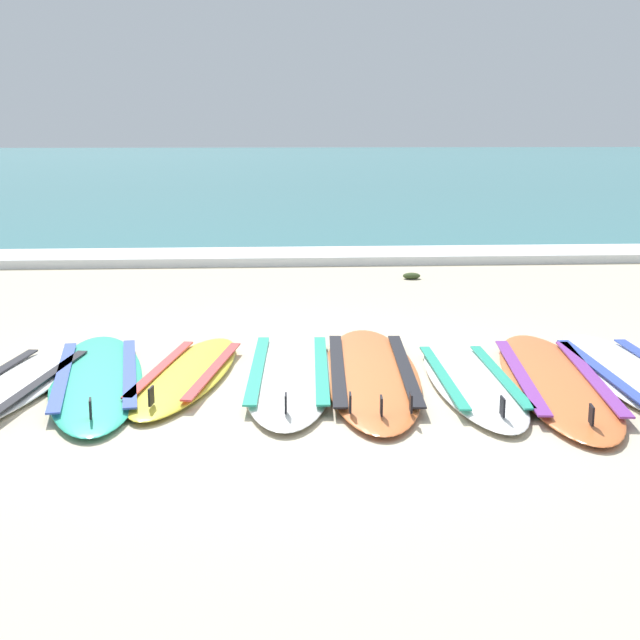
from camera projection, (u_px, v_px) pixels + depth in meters
ground_plane at (303, 387)px, 5.88m from camera, size 80.00×80.00×0.00m
sea at (269, 164)px, 40.15m from camera, size 80.00×60.00×0.10m
wave_foam_strip at (284, 256)px, 11.42m from camera, size 80.00×1.04×0.11m
surfboard_0 at (16, 384)px, 5.81m from camera, size 0.85×2.16×0.18m
surfboard_1 at (97, 378)px, 5.96m from camera, size 0.97×2.51×0.18m
surfboard_2 at (187, 374)px, 6.06m from camera, size 0.89×2.13×0.18m
surfboard_3 at (289, 373)px, 6.08m from camera, size 0.74×2.49×0.18m
surfboard_4 at (371, 373)px, 6.08m from camera, size 0.81×2.63×0.18m
surfboard_5 at (471, 380)px, 5.90m from camera, size 0.58×2.17×0.18m
surfboard_6 at (554, 380)px, 5.92m from camera, size 0.95×2.64×0.18m
surfboard_7 at (635, 376)px, 5.99m from camera, size 0.67×2.51×0.18m
seaweed_clump_near_shoreline at (412, 276)px, 10.04m from camera, size 0.20×0.16×0.07m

